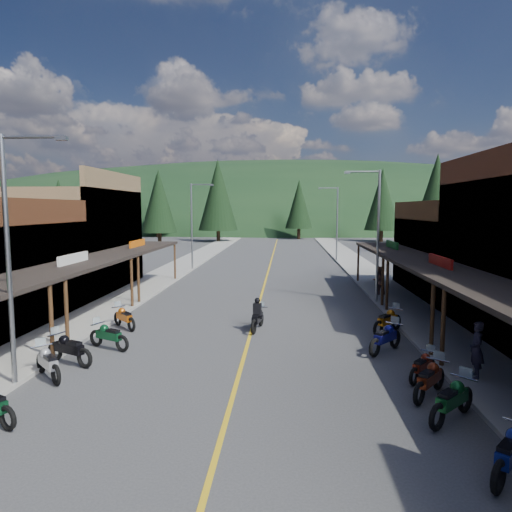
% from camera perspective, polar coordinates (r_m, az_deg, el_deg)
% --- Properties ---
extents(ground, '(220.00, 220.00, 0.00)m').
position_cam_1_polar(ground, '(20.54, -0.86, -10.26)').
color(ground, '#38383A').
rests_on(ground, ground).
extents(centerline, '(0.15, 90.00, 0.01)m').
position_cam_1_polar(centerline, '(40.10, 1.44, -2.24)').
color(centerline, gold).
rests_on(centerline, ground).
extents(sidewalk_west, '(3.40, 94.00, 0.15)m').
position_cam_1_polar(sidewalk_west, '(41.36, -10.70, -1.99)').
color(sidewalk_west, gray).
rests_on(sidewalk_west, ground).
extents(sidewalk_east, '(3.40, 94.00, 0.15)m').
position_cam_1_polar(sidewalk_east, '(40.68, 13.79, -2.19)').
color(sidewalk_east, gray).
rests_on(sidewalk_east, ground).
extents(shop_west_3, '(10.90, 10.20, 8.20)m').
position_cam_1_polar(shop_west_3, '(34.63, -22.63, 1.84)').
color(shop_west_3, brown).
rests_on(shop_west_3, ground).
extents(shop_east_3, '(10.90, 10.20, 6.20)m').
position_cam_1_polar(shop_east_3, '(33.41, 25.08, -0.09)').
color(shop_east_3, '#4C2D16').
rests_on(shop_east_3, ground).
extents(streetlight_0, '(2.16, 0.18, 8.00)m').
position_cam_1_polar(streetlight_0, '(16.16, -28.19, 0.71)').
color(streetlight_0, gray).
rests_on(streetlight_0, ground).
extents(streetlight_1, '(2.16, 0.18, 8.00)m').
position_cam_1_polar(streetlight_1, '(42.54, -7.86, 4.21)').
color(streetlight_1, gray).
rests_on(streetlight_1, ground).
extents(streetlight_2, '(2.16, 0.18, 8.00)m').
position_cam_1_polar(streetlight_2, '(28.20, 14.73, 3.18)').
color(streetlight_2, gray).
rests_on(streetlight_2, ground).
extents(streetlight_3, '(2.16, 0.18, 8.00)m').
position_cam_1_polar(streetlight_3, '(49.96, 9.94, 4.43)').
color(streetlight_3, gray).
rests_on(streetlight_3, ground).
extents(ridge_hill, '(310.00, 140.00, 60.00)m').
position_cam_1_polar(ridge_hill, '(154.77, 3.17, 3.86)').
color(ridge_hill, black).
rests_on(ridge_hill, ground).
extents(pine_0, '(5.04, 5.04, 11.00)m').
position_cam_1_polar(pine_0, '(91.64, -23.37, 5.97)').
color(pine_0, black).
rests_on(pine_0, ground).
extents(pine_1, '(5.88, 5.88, 12.50)m').
position_cam_1_polar(pine_1, '(93.24, -12.26, 6.78)').
color(pine_1, black).
rests_on(pine_1, ground).
extents(pine_2, '(6.72, 6.72, 14.00)m').
position_cam_1_polar(pine_2, '(78.54, -4.78, 7.61)').
color(pine_2, black).
rests_on(pine_2, ground).
extents(pine_3, '(5.04, 5.04, 11.00)m').
position_cam_1_polar(pine_3, '(85.69, 5.40, 6.46)').
color(pine_3, black).
rests_on(pine_3, ground).
extents(pine_4, '(5.88, 5.88, 12.50)m').
position_cam_1_polar(pine_4, '(81.34, 15.50, 6.83)').
color(pine_4, black).
rests_on(pine_4, ground).
extents(pine_5, '(6.72, 6.72, 14.00)m').
position_cam_1_polar(pine_5, '(97.24, 23.40, 6.83)').
color(pine_5, black).
rests_on(pine_5, ground).
extents(pine_7, '(5.88, 5.88, 12.50)m').
position_cam_1_polar(pine_7, '(101.39, -15.70, 6.62)').
color(pine_7, black).
rests_on(pine_7, ground).
extents(pine_8, '(4.48, 4.48, 10.00)m').
position_cam_1_polar(pine_8, '(64.15, -17.92, 5.91)').
color(pine_8, black).
rests_on(pine_8, ground).
extents(pine_9, '(4.93, 4.93, 10.80)m').
position_cam_1_polar(pine_9, '(68.43, 23.00, 6.05)').
color(pine_9, black).
rests_on(pine_9, ground).
extents(pine_10, '(5.38, 5.38, 11.60)m').
position_cam_1_polar(pine_10, '(72.36, -12.04, 6.69)').
color(pine_10, black).
rests_on(pine_10, ground).
extents(pine_11, '(5.82, 5.82, 12.40)m').
position_cam_1_polar(pine_11, '(60.54, 21.62, 6.94)').
color(pine_11, black).
rests_on(pine_11, ground).
extents(bike_west_5, '(2.04, 2.03, 1.23)m').
position_cam_1_polar(bike_west_5, '(17.24, -24.58, -11.88)').
color(bike_west_5, '#9F9EA4').
rests_on(bike_west_5, ground).
extents(bike_west_6, '(2.38, 1.67, 1.30)m').
position_cam_1_polar(bike_west_6, '(18.43, -22.32, -10.53)').
color(bike_west_6, black).
rests_on(bike_west_6, ground).
extents(bike_west_7, '(2.22, 1.58, 1.22)m').
position_cam_1_polar(bike_west_7, '(19.82, -17.95, -9.34)').
color(bike_west_7, '#0C4021').
rests_on(bike_west_7, ground).
extents(bike_west_8, '(1.96, 1.96, 1.19)m').
position_cam_1_polar(bike_west_8, '(22.87, -16.15, -7.27)').
color(bike_west_8, '#B7520D').
rests_on(bike_west_8, ground).
extents(bike_east_3, '(1.96, 2.12, 1.24)m').
position_cam_1_polar(bike_east_3, '(11.85, 29.23, -20.46)').
color(bike_east_3, navy).
rests_on(bike_east_3, ground).
extents(bike_east_4, '(2.14, 2.14, 1.30)m').
position_cam_1_polar(bike_east_4, '(13.91, 23.33, -16.03)').
color(bike_east_4, '#0E471C').
rests_on(bike_east_4, ground).
extents(bike_east_5, '(1.91, 2.16, 1.24)m').
position_cam_1_polar(bike_east_5, '(15.28, 20.89, -14.02)').
color(bike_east_5, '#641F0D').
rests_on(bike_east_5, ground).
extents(bike_east_6, '(1.65, 1.82, 1.06)m').
position_cam_1_polar(bike_east_6, '(16.65, 20.12, -12.66)').
color(bike_east_6, maroon).
rests_on(bike_east_6, ground).
extents(bike_east_7, '(2.07, 2.23, 1.30)m').
position_cam_1_polar(bike_east_7, '(19.17, 15.88, -9.66)').
color(bike_east_7, navy).
rests_on(bike_east_7, ground).
extents(bike_east_8, '(2.07, 2.17, 1.29)m').
position_cam_1_polar(bike_east_8, '(22.03, 16.13, -7.64)').
color(bike_east_8, '#B1620C').
rests_on(bike_east_8, ground).
extents(rider_on_bike, '(1.06, 2.22, 1.62)m').
position_cam_1_polar(rider_on_bike, '(21.68, 0.19, -7.61)').
color(rider_on_bike, black).
rests_on(rider_on_bike, ground).
extents(pedestrian_east_a, '(0.53, 0.74, 1.89)m').
position_cam_1_polar(pedestrian_east_a, '(17.03, 25.86, -10.47)').
color(pedestrian_east_a, '#252132').
rests_on(pedestrian_east_a, sidewalk_east).
extents(pedestrian_east_b, '(1.01, 0.78, 1.83)m').
position_cam_1_polar(pedestrian_east_b, '(30.79, 15.12, -2.96)').
color(pedestrian_east_b, brown).
rests_on(pedestrian_east_b, sidewalk_east).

